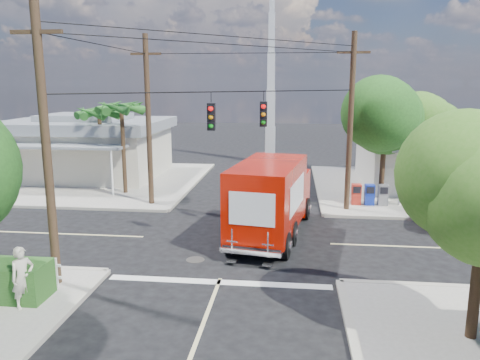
# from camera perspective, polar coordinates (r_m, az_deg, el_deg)

# --- Properties ---
(ground) EXTENTS (120.00, 120.00, 0.00)m
(ground) POSITION_cam_1_polar(r_m,az_deg,el_deg) (19.97, -0.65, -7.36)
(ground) COLOR black
(ground) RESTS_ON ground
(sidewalk_ne) EXTENTS (14.12, 14.12, 0.14)m
(sidewalk_ne) POSITION_cam_1_polar(r_m,az_deg,el_deg) (31.49, 22.03, -1.00)
(sidewalk_ne) COLOR gray
(sidewalk_ne) RESTS_ON ground
(sidewalk_nw) EXTENTS (14.12, 14.12, 0.14)m
(sidewalk_nw) POSITION_cam_1_polar(r_m,az_deg,el_deg) (33.06, -17.27, -0.09)
(sidewalk_nw) COLOR gray
(sidewalk_nw) RESTS_ON ground
(road_markings) EXTENTS (32.00, 32.00, 0.01)m
(road_markings) POSITION_cam_1_polar(r_m,az_deg,el_deg) (18.59, -1.21, -8.81)
(road_markings) COLOR beige
(road_markings) RESTS_ON ground
(building_ne) EXTENTS (11.80, 10.20, 4.50)m
(building_ne) POSITION_cam_1_polar(r_m,az_deg,el_deg) (32.61, 24.58, 3.23)
(building_ne) COLOR white
(building_ne) RESTS_ON sidewalk_ne
(building_nw) EXTENTS (10.80, 10.20, 4.30)m
(building_nw) POSITION_cam_1_polar(r_m,az_deg,el_deg) (34.60, -18.15, 3.97)
(building_nw) COLOR beige
(building_nw) RESTS_ON sidewalk_nw
(radio_tower) EXTENTS (0.80, 0.80, 17.00)m
(radio_tower) POSITION_cam_1_polar(r_m,az_deg,el_deg) (38.79, 3.78, 10.37)
(radio_tower) COLOR silver
(radio_tower) RESTS_ON ground
(tree_ne_front) EXTENTS (4.21, 4.14, 6.66)m
(tree_ne_front) POSITION_cam_1_polar(r_m,az_deg,el_deg) (26.01, 17.36, 7.30)
(tree_ne_front) COLOR #422D1C
(tree_ne_front) RESTS_ON sidewalk_ne
(tree_ne_back) EXTENTS (3.77, 3.66, 5.82)m
(tree_ne_back) POSITION_cam_1_polar(r_m,az_deg,el_deg) (28.77, 21.59, 6.23)
(tree_ne_back) COLOR #422D1C
(tree_ne_back) RESTS_ON sidewalk_ne
(palm_nw_front) EXTENTS (3.01, 3.08, 5.59)m
(palm_nw_front) POSITION_cam_1_polar(r_m,az_deg,el_deg) (28.06, -14.25, 8.32)
(palm_nw_front) COLOR #422D1C
(palm_nw_front) RESTS_ON sidewalk_nw
(palm_nw_back) EXTENTS (3.01, 3.08, 5.19)m
(palm_nw_back) POSITION_cam_1_polar(r_m,az_deg,el_deg) (30.21, -16.80, 7.69)
(palm_nw_back) COLOR #422D1C
(palm_nw_back) RESTS_ON sidewalk_nw
(utility_poles) EXTENTS (12.00, 10.68, 9.00)m
(utility_poles) POSITION_cam_1_polar(r_m,az_deg,el_deg) (20.79, -4.49, 6.57)
(utility_poles) COLOR #473321
(utility_poles) RESTS_ON ground
(vending_boxes) EXTENTS (1.90, 0.50, 1.10)m
(vending_boxes) POSITION_cam_1_polar(r_m,az_deg,el_deg) (25.94, 15.50, -1.73)
(vending_boxes) COLOR #B1291D
(vending_boxes) RESTS_ON sidewalk_ne
(delivery_truck) EXTENTS (3.53, 7.95, 3.33)m
(delivery_truck) POSITION_cam_1_polar(r_m,az_deg,el_deg) (20.18, 3.89, -2.17)
(delivery_truck) COLOR black
(delivery_truck) RESTS_ON ground
(pedestrian) EXTENTS (0.74, 0.80, 1.83)m
(pedestrian) POSITION_cam_1_polar(r_m,az_deg,el_deg) (15.05, -24.96, -10.73)
(pedestrian) COLOR beige
(pedestrian) RESTS_ON sidewalk_sw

